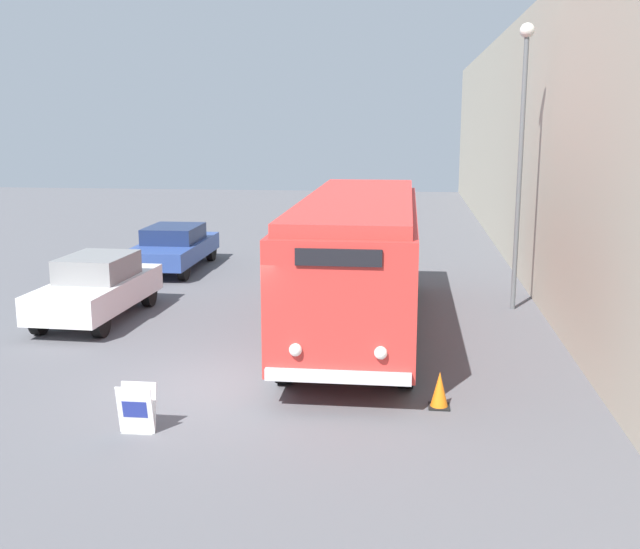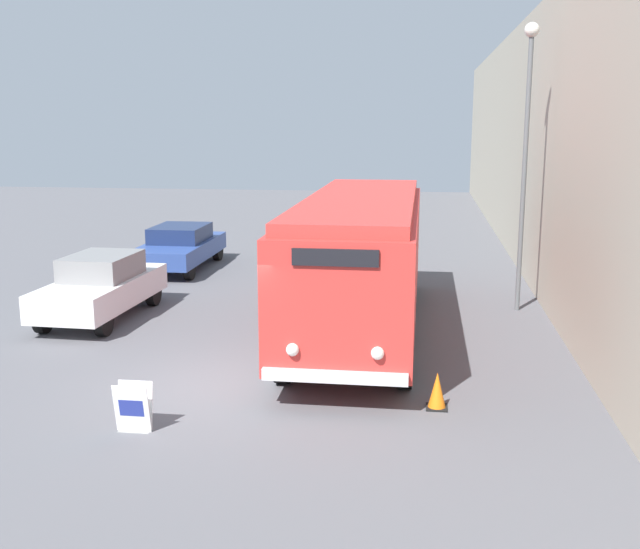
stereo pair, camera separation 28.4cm
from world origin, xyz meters
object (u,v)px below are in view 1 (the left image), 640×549
streetlamp (522,131)px  parked_car_mid (174,247)px  parked_car_near (97,287)px  sign_board (137,410)px  traffic_cone (439,390)px  vintage_bus (359,255)px

streetlamp → parked_car_mid: (-10.42, 4.20, -3.81)m
streetlamp → parked_car_near: size_ratio=1.62×
sign_board → traffic_cone: sign_board is taller
parked_car_near → traffic_cone: (8.15, -4.94, -0.49)m
streetlamp → traffic_cone: streetlamp is taller
streetlamp → parked_car_near: bearing=-167.9°
parked_car_near → parked_car_mid: size_ratio=0.92×
streetlamp → parked_car_mid: bearing=158.1°
streetlamp → parked_car_mid: size_ratio=1.49×
parked_car_near → traffic_cone: parked_car_near is taller
vintage_bus → sign_board: bearing=-115.9°
parked_car_near → traffic_cone: size_ratio=6.89×
streetlamp → traffic_cone: size_ratio=11.18×
sign_board → parked_car_near: (-3.40, 6.56, 0.42)m
parked_car_mid → traffic_cone: bearing=-54.5°
vintage_bus → streetlamp: (3.87, 2.50, 2.76)m
sign_board → streetlamp: 11.94m
sign_board → parked_car_near: parked_car_near is taller
parked_car_mid → sign_board: bearing=-75.4°
sign_board → traffic_cone: size_ratio=1.24×
parked_car_mid → parked_car_near: bearing=-89.6°
sign_board → streetlamp: bearing=51.8°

